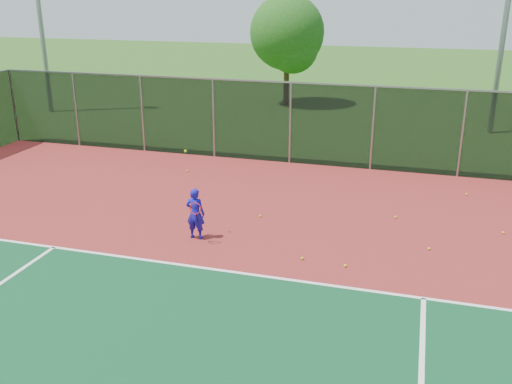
# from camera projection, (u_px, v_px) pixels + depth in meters

# --- Properties ---
(ground) EXTENTS (120.00, 120.00, 0.00)m
(ground) POSITION_uv_depth(u_px,v_px,m) (301.00, 369.00, 9.82)
(ground) COLOR #255017
(ground) RESTS_ON ground
(court_apron) EXTENTS (30.00, 20.00, 0.02)m
(court_apron) POSITION_uv_depth(u_px,v_px,m) (321.00, 309.00, 11.62)
(court_apron) COLOR maroon
(court_apron) RESTS_ON ground
(fence_back) EXTENTS (30.00, 0.06, 3.03)m
(fence_back) POSITION_uv_depth(u_px,v_px,m) (373.00, 127.00, 20.14)
(fence_back) COLOR black
(fence_back) RESTS_ON court_apron
(tennis_player) EXTENTS (0.59, 0.58, 2.35)m
(tennis_player) POSITION_uv_depth(u_px,v_px,m) (195.00, 213.00, 14.70)
(tennis_player) COLOR #1811A5
(tennis_player) RESTS_ON court_apron
(practice_ball_0) EXTENTS (0.07, 0.07, 0.07)m
(practice_ball_0) POSITION_uv_depth(u_px,v_px,m) (467.00, 194.00, 18.02)
(practice_ball_0) COLOR yellow
(practice_ball_0) RESTS_ON court_apron
(practice_ball_1) EXTENTS (0.07, 0.07, 0.07)m
(practice_ball_1) POSITION_uv_depth(u_px,v_px,m) (396.00, 217.00, 16.21)
(practice_ball_1) COLOR yellow
(practice_ball_1) RESTS_ON court_apron
(practice_ball_2) EXTENTS (0.07, 0.07, 0.07)m
(practice_ball_2) POSITION_uv_depth(u_px,v_px,m) (503.00, 233.00, 15.17)
(practice_ball_2) COLOR yellow
(practice_ball_2) RESTS_ON court_apron
(practice_ball_4) EXTENTS (0.07, 0.07, 0.07)m
(practice_ball_4) POSITION_uv_depth(u_px,v_px,m) (302.00, 258.00, 13.73)
(practice_ball_4) COLOR yellow
(practice_ball_4) RESTS_ON court_apron
(practice_ball_5) EXTENTS (0.07, 0.07, 0.07)m
(practice_ball_5) POSITION_uv_depth(u_px,v_px,m) (345.00, 266.00, 13.36)
(practice_ball_5) COLOR yellow
(practice_ball_5) RESTS_ON court_apron
(practice_ball_6) EXTENTS (0.07, 0.07, 0.07)m
(practice_ball_6) POSITION_uv_depth(u_px,v_px,m) (260.00, 216.00, 16.28)
(practice_ball_6) COLOR yellow
(practice_ball_6) RESTS_ON court_apron
(practice_ball_7) EXTENTS (0.07, 0.07, 0.07)m
(practice_ball_7) POSITION_uv_depth(u_px,v_px,m) (187.00, 171.00, 20.35)
(practice_ball_7) COLOR yellow
(practice_ball_7) RESTS_ON court_apron
(practice_ball_8) EXTENTS (0.07, 0.07, 0.07)m
(practice_ball_8) POSITION_uv_depth(u_px,v_px,m) (429.00, 249.00, 14.23)
(practice_ball_8) COLOR yellow
(practice_ball_8) RESTS_ON court_apron
(tree_back_left) EXTENTS (4.08, 4.08, 5.99)m
(tree_back_left) POSITION_uv_depth(u_px,v_px,m) (289.00, 36.00, 31.07)
(tree_back_left) COLOR #362213
(tree_back_left) RESTS_ON ground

